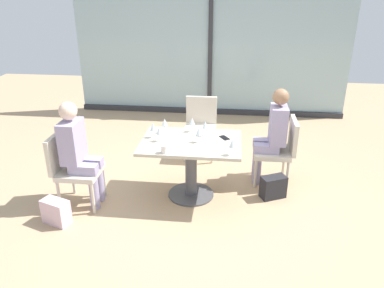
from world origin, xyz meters
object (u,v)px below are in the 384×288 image
person_far_right (273,132)px  wine_glass_4 (165,123)px  wine_glass_6 (232,144)px  coffee_cup (164,149)px  wine_glass_3 (153,127)px  wine_glass_1 (205,125)px  chair_side_end (71,165)px  wine_glass_2 (199,132)px  chair_far_right (280,147)px  dining_table_main (191,156)px  handbag_0 (56,212)px  person_side_end (78,150)px  wine_glass_5 (192,122)px  handbag_1 (273,187)px  chair_near_window (200,124)px  wine_glass_0 (159,131)px  cell_phone_on_table (224,138)px

person_far_right → wine_glass_4: (-1.33, -0.25, 0.16)m
wine_glass_6 → coffee_cup: bearing=-177.8°
wine_glass_3 → wine_glass_1: bearing=12.2°
chair_side_end → wine_glass_2: wine_glass_2 is taller
chair_far_right → wine_glass_2: (-1.00, -0.50, 0.37)m
dining_table_main → handbag_0: (-1.40, -0.74, -0.39)m
person_side_end → wine_glass_5: bearing=27.0°
person_far_right → handbag_1: bearing=-87.1°
chair_near_window → wine_glass_0: bearing=-106.1°
wine_glass_1 → wine_glass_2: (-0.06, -0.21, 0.00)m
chair_near_window → handbag_1: size_ratio=2.90×
chair_far_right → chair_near_window: (-1.09, 0.74, 0.00)m
wine_glass_2 → wine_glass_4: (-0.44, 0.25, 0.00)m
handbag_0 → coffee_cup: bearing=38.8°
wine_glass_4 → coffee_cup: (0.10, -0.59, -0.09)m
coffee_cup → person_far_right: bearing=34.2°
wine_glass_3 → handbag_1: 1.63m
dining_table_main → coffee_cup: (-0.25, -0.36, 0.24)m
chair_near_window → wine_glass_6: 1.67m
wine_glass_0 → coffee_cup: 0.35m
handbag_1 → chair_far_right: bearing=51.8°
chair_far_right → cell_phone_on_table: 0.82m
wine_glass_3 → wine_glass_6: bearing=-22.7°
chair_side_end → wine_glass_4: wine_glass_4 is taller
wine_glass_3 → cell_phone_on_table: 0.86m
wine_glass_3 → wine_glass_6: size_ratio=1.00×
chair_far_right → wine_glass_6: bearing=-127.0°
wine_glass_3 → handbag_0: wine_glass_3 is taller
person_far_right → chair_side_end: bearing=-161.0°
person_far_right → handbag_1: 0.70m
chair_far_right → person_far_right: (-0.11, -0.00, 0.20)m
chair_near_window → wine_glass_1: bearing=-81.8°
person_side_end → wine_glass_4: size_ratio=6.81×
dining_table_main → wine_glass_5: 0.45m
cell_phone_on_table → wine_glass_5: bearing=124.6°
wine_glass_5 → person_side_end: bearing=-153.0°
wine_glass_5 → wine_glass_2: bearing=-70.3°
chair_far_right → chair_near_window: 1.32m
wine_glass_6 → cell_phone_on_table: size_ratio=1.28×
wine_glass_5 → cell_phone_on_table: 0.46m
wine_glass_0 → wine_glass_2: bearing=2.8°
cell_phone_on_table → wine_glass_0: bearing=160.1°
person_far_right → cell_phone_on_table: bearing=-150.0°
chair_near_window → dining_table_main: bearing=-90.0°
wine_glass_2 → chair_side_end: bearing=-168.2°
person_far_right → wine_glass_6: bearing=-121.7°
wine_glass_0 → coffee_cup: bearing=-70.4°
wine_glass_6 → handbag_1: bearing=37.0°
wine_glass_0 → wine_glass_6: bearing=-18.9°
wine_glass_5 → handbag_0: 1.88m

